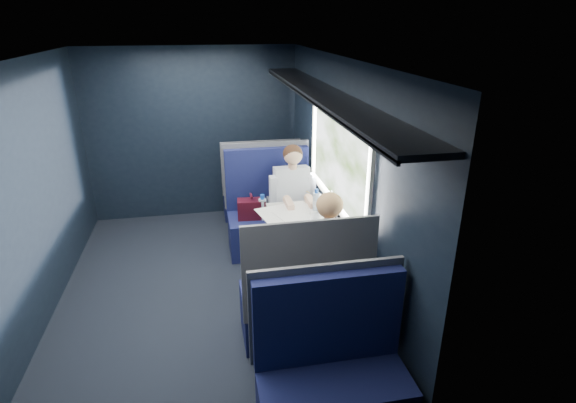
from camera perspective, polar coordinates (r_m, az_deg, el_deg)
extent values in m
cube|color=black|center=(4.78, -10.88, -11.46)|extent=(2.80, 4.20, 0.01)
cube|color=black|center=(4.45, 6.97, 2.89)|extent=(0.10, 4.20, 2.30)
cube|color=black|center=(4.53, -30.59, 0.19)|extent=(0.10, 4.20, 2.30)
cube|color=black|center=(6.31, -11.95, 8.38)|extent=(2.80, 0.10, 2.30)
cube|color=black|center=(2.36, -12.12, -16.77)|extent=(2.80, 0.10, 2.30)
cube|color=silver|center=(4.00, -13.42, 17.91)|extent=(2.80, 4.20, 0.10)
cube|color=silver|center=(4.27, 6.41, 10.39)|extent=(0.03, 1.84, 0.07)
cube|color=silver|center=(4.52, 5.96, -0.21)|extent=(0.03, 1.84, 0.07)
cube|color=silver|center=(3.59, 10.24, 0.76)|extent=(0.03, 0.07, 0.78)
cube|color=silver|center=(5.20, 3.35, 7.81)|extent=(0.03, 0.07, 0.78)
cube|color=black|center=(4.19, 4.43, 13.49)|extent=(0.36, 4.10, 0.04)
cube|color=black|center=(4.15, 2.09, 13.18)|extent=(0.02, 4.10, 0.03)
cube|color=red|center=(4.25, 6.55, 12.30)|extent=(0.01, 0.10, 0.12)
cylinder|color=#54565E|center=(4.65, -0.24, -6.88)|extent=(0.08, 0.08, 0.70)
cube|color=silver|center=(4.52, 2.00, -2.56)|extent=(0.62, 1.00, 0.04)
cube|color=#0D113D|center=(5.38, -2.11, -4.09)|extent=(1.00, 0.50, 0.45)
cube|color=#0D113D|center=(5.43, -2.70, 2.98)|extent=(1.00, 0.10, 0.75)
cube|color=#54565E|center=(5.47, -2.79, 3.42)|extent=(1.04, 0.03, 0.82)
cube|color=#54565E|center=(5.20, -2.07, -1.13)|extent=(0.06, 0.40, 0.20)
cube|color=#410E1A|center=(5.22, -4.64, -0.94)|extent=(0.34, 0.20, 0.23)
cylinder|color=#410E1A|center=(5.16, -4.70, 0.72)|extent=(0.04, 0.14, 0.03)
cylinder|color=silver|center=(5.18, -3.24, -0.97)|extent=(0.09, 0.09, 0.25)
cylinder|color=#174AB3|center=(5.12, -3.28, 0.58)|extent=(0.05, 0.05, 0.05)
cube|color=#0D113D|center=(4.07, 1.44, -13.72)|extent=(1.00, 0.50, 0.45)
cube|color=#0D113D|center=(3.49, 2.60, -8.58)|extent=(1.00, 0.10, 0.75)
cube|color=#54565E|center=(3.43, 2.82, -8.68)|extent=(1.04, 0.03, 0.82)
cube|color=#54565E|center=(3.93, 1.33, -9.46)|extent=(0.06, 0.40, 0.20)
cube|color=#0D113D|center=(6.38, -3.66, 0.22)|extent=(1.00, 0.40, 0.45)
cube|color=#0D113D|center=(5.97, -3.49, 4.32)|extent=(1.00, 0.10, 0.66)
cube|color=#54565E|center=(5.91, -3.42, 4.34)|extent=(1.04, 0.03, 0.72)
cube|color=#0D113D|center=(3.07, 5.09, -14.55)|extent=(1.00, 0.10, 0.66)
cube|color=#54565E|center=(3.10, 4.82, -13.66)|extent=(1.04, 0.03, 0.72)
cube|color=black|center=(5.17, 0.82, -1.51)|extent=(0.36, 0.44, 0.16)
cube|color=black|center=(5.13, 1.26, -5.52)|extent=(0.32, 0.12, 0.45)
cube|color=silver|center=(5.22, 0.48, 1.70)|extent=(0.40, 0.29, 0.53)
cylinder|color=#D8A88C|center=(5.09, 0.58, 4.49)|extent=(0.10, 0.10, 0.06)
sphere|color=#D8A88C|center=(5.03, 0.63, 5.89)|extent=(0.21, 0.21, 0.21)
sphere|color=#382114|center=(5.04, 0.60, 6.10)|extent=(0.22, 0.22, 0.22)
cube|color=silver|center=(5.15, -1.83, 1.38)|extent=(0.09, 0.12, 0.34)
cube|color=silver|center=(5.23, 2.93, 1.71)|extent=(0.09, 0.12, 0.34)
cube|color=black|center=(4.06, 4.54, -8.66)|extent=(0.36, 0.44, 0.16)
cube|color=black|center=(4.39, 3.73, -10.77)|extent=(0.32, 0.12, 0.45)
cube|color=black|center=(3.81, 5.29, -6.64)|extent=(0.40, 0.29, 0.53)
cylinder|color=#D8A88C|center=(3.72, 5.27, -2.57)|extent=(0.10, 0.10, 0.06)
sphere|color=#D8A88C|center=(3.68, 5.26, -0.53)|extent=(0.21, 0.21, 0.21)
sphere|color=tan|center=(3.66, 5.34, -0.40)|extent=(0.22, 0.22, 0.22)
cube|color=black|center=(3.79, 1.91, -6.69)|extent=(0.09, 0.12, 0.34)
cube|color=black|center=(3.90, 8.25, -6.03)|extent=(0.09, 0.12, 0.34)
cube|color=tan|center=(3.70, 5.61, -5.46)|extent=(0.26, 0.07, 0.36)
cube|color=white|center=(4.50, 0.91, -2.31)|extent=(0.75, 0.94, 0.01)
cube|color=silver|center=(4.50, 4.44, -2.29)|extent=(0.31, 0.38, 0.02)
cube|color=silver|center=(4.48, 5.96, -0.68)|extent=(0.08, 0.33, 0.23)
cube|color=black|center=(4.48, 5.87, -0.69)|extent=(0.06, 0.29, 0.19)
cylinder|color=silver|center=(4.68, 3.60, -0.04)|extent=(0.07, 0.07, 0.20)
cylinder|color=#174AB3|center=(4.64, 3.64, 1.35)|extent=(0.04, 0.04, 0.04)
cylinder|color=white|center=(4.94, 3.92, 0.44)|extent=(0.06, 0.06, 0.08)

